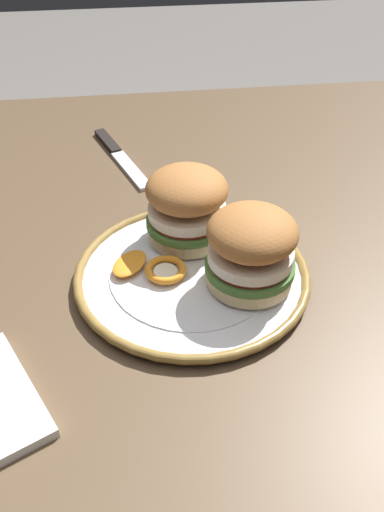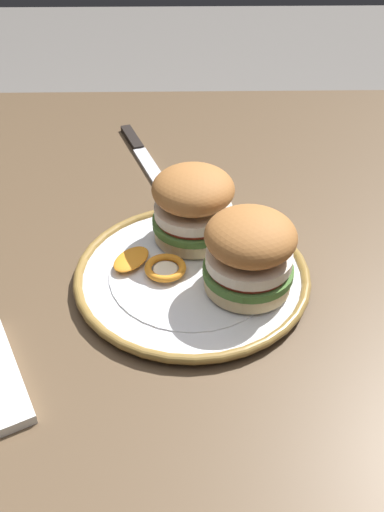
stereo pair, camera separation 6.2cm
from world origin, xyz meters
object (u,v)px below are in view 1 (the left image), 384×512
(sandwich_half_left, at_px, (187,204))
(sandwich_half_right, at_px, (251,248))
(dinner_plate, at_px, (192,275))
(table_knife, at_px, (118,154))
(dining_table, at_px, (225,363))

(sandwich_half_left, bearing_deg, sandwich_half_right, -148.01)
(dinner_plate, bearing_deg, table_knife, 13.93)
(dining_table, height_order, table_knife, table_knife)
(dining_table, distance_m, sandwich_half_right, 0.16)
(sandwich_half_right, distance_m, table_knife, 0.41)
(table_knife, bearing_deg, sandwich_half_left, -161.97)
(sandwich_half_left, relative_size, table_knife, 0.69)
(dining_table, distance_m, sandwich_half_left, 0.21)
(sandwich_half_left, height_order, sandwich_half_right, same)
(table_knife, bearing_deg, dinner_plate, -166.07)
(dining_table, bearing_deg, sandwich_half_right, -39.11)
(dinner_plate, bearing_deg, dining_table, -155.13)
(sandwich_half_right, xyz_separation_m, table_knife, (0.37, 0.15, -0.07))
(dining_table, relative_size, dinner_plate, 4.54)
(dining_table, height_order, sandwich_half_left, sandwich_half_left)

